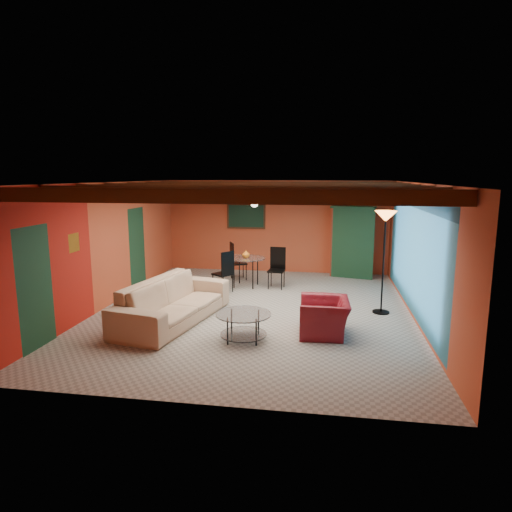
% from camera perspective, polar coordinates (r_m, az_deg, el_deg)
% --- Properties ---
extents(room, '(6.52, 8.01, 2.71)m').
position_cam_1_polar(room, '(9.25, -0.09, 7.30)').
color(room, gray).
rests_on(room, ground).
extents(sofa, '(1.66, 3.03, 0.84)m').
position_cam_1_polar(sofa, '(8.91, -10.54, -5.68)').
color(sofa, tan).
rests_on(sofa, ground).
extents(armchair, '(0.91, 1.03, 0.65)m').
position_cam_1_polar(armchair, '(8.21, 8.76, -7.71)').
color(armchair, maroon).
rests_on(armchair, ground).
extents(coffee_table, '(1.04, 1.04, 0.49)m').
position_cam_1_polar(coffee_table, '(7.85, -1.62, -9.03)').
color(coffee_table, silver).
rests_on(coffee_table, ground).
extents(dining_table, '(2.19, 2.19, 1.05)m').
position_cam_1_polar(dining_table, '(11.48, -1.30, -1.36)').
color(dining_table, silver).
rests_on(dining_table, ground).
extents(armoire, '(1.20, 0.78, 1.94)m').
position_cam_1_polar(armoire, '(12.86, 12.24, 1.71)').
color(armoire, maroon).
rests_on(armoire, ground).
extents(floor_lamp, '(0.51, 0.51, 2.15)m').
position_cam_1_polar(floor_lamp, '(9.52, 16.03, -0.81)').
color(floor_lamp, black).
rests_on(floor_lamp, ground).
extents(ceiling_fan, '(1.50, 1.50, 0.44)m').
position_cam_1_polar(ceiling_fan, '(9.14, -0.20, 7.26)').
color(ceiling_fan, '#472614').
rests_on(ceiling_fan, ceiling).
extents(painting, '(1.05, 0.03, 0.65)m').
position_cam_1_polar(painting, '(13.23, -1.28, 5.14)').
color(painting, black).
rests_on(painting, wall_back).
extents(potted_plant, '(0.44, 0.40, 0.43)m').
position_cam_1_polar(potted_plant, '(12.74, 12.44, 7.00)').
color(potted_plant, '#26661E').
rests_on(potted_plant, armoire).
extents(vase, '(0.25, 0.25, 0.20)m').
position_cam_1_polar(vase, '(11.37, -1.31, 1.73)').
color(vase, orange).
rests_on(vase, dining_table).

